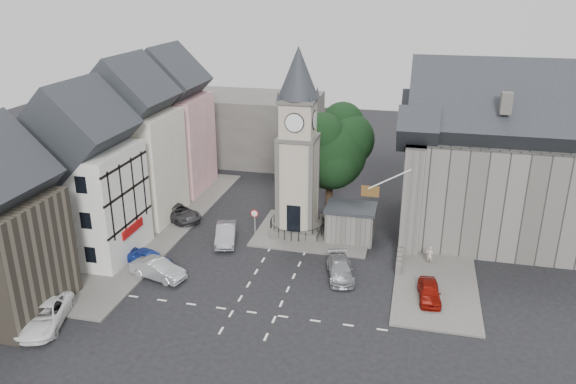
% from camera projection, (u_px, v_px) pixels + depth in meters
% --- Properties ---
extents(ground, '(120.00, 120.00, 0.00)m').
position_uv_depth(ground, '(275.00, 274.00, 43.05)').
color(ground, black).
rests_on(ground, ground).
extents(pavement_west, '(6.00, 30.00, 0.14)m').
position_uv_depth(pavement_west, '(159.00, 226.00, 51.19)').
color(pavement_west, '#595651').
rests_on(pavement_west, ground).
extents(pavement_east, '(6.00, 26.00, 0.14)m').
position_uv_depth(pavement_east, '(435.00, 244.00, 47.72)').
color(pavement_east, '#595651').
rests_on(pavement_east, ground).
extents(central_island, '(10.00, 8.00, 0.16)m').
position_uv_depth(central_island, '(314.00, 232.00, 49.98)').
color(central_island, '#595651').
rests_on(central_island, ground).
extents(road_markings, '(20.00, 8.00, 0.01)m').
position_uv_depth(road_markings, '(254.00, 313.00, 38.05)').
color(road_markings, silver).
rests_on(road_markings, ground).
extents(clock_tower, '(4.86, 4.86, 16.25)m').
position_uv_depth(clock_tower, '(298.00, 144.00, 47.44)').
color(clock_tower, '#4C4944').
rests_on(clock_tower, ground).
extents(stone_shelter, '(4.30, 3.30, 3.08)m').
position_uv_depth(stone_shelter, '(351.00, 223.00, 48.29)').
color(stone_shelter, '#575650').
rests_on(stone_shelter, ground).
extents(town_tree, '(7.20, 7.20, 10.80)m').
position_uv_depth(town_tree, '(330.00, 143.00, 51.97)').
color(town_tree, black).
rests_on(town_tree, ground).
extents(warning_sign_post, '(0.70, 0.19, 2.85)m').
position_uv_depth(warning_sign_post, '(255.00, 218.00, 47.97)').
color(warning_sign_post, black).
rests_on(warning_sign_post, ground).
extents(terrace_pink, '(8.10, 7.60, 12.80)m').
position_uv_depth(terrace_pink, '(170.00, 129.00, 58.62)').
color(terrace_pink, tan).
rests_on(terrace_pink, ground).
extents(terrace_cream, '(8.10, 7.60, 12.80)m').
position_uv_depth(terrace_cream, '(133.00, 150.00, 51.34)').
color(terrace_cream, '#EEE7C7').
rests_on(terrace_cream, ground).
extents(terrace_tudor, '(8.10, 7.60, 12.00)m').
position_uv_depth(terrace_tudor, '(84.00, 182.00, 44.21)').
color(terrace_tudor, silver).
rests_on(terrace_tudor, ground).
extents(backdrop_west, '(20.00, 10.00, 8.00)m').
position_uv_depth(backdrop_west, '(238.00, 127.00, 69.70)').
color(backdrop_west, '#4C4944').
rests_on(backdrop_west, ground).
extents(east_building, '(14.40, 11.40, 12.60)m').
position_uv_depth(east_building, '(485.00, 168.00, 47.47)').
color(east_building, '#575650').
rests_on(east_building, ground).
extents(east_boundary_wall, '(0.40, 16.00, 0.90)m').
position_uv_depth(east_boundary_wall, '(403.00, 228.00, 50.00)').
color(east_boundary_wall, '#575650').
rests_on(east_boundary_wall, ground).
extents(flagpole, '(3.68, 0.10, 2.74)m').
position_uv_depth(flagpole, '(389.00, 179.00, 42.48)').
color(flagpole, white).
rests_on(flagpole, ground).
extents(car_west_blue, '(4.20, 2.59, 1.34)m').
position_uv_depth(car_west_blue, '(149.00, 258.00, 44.11)').
color(car_west_blue, '#1B3799').
rests_on(car_west_blue, ground).
extents(car_west_silver, '(4.66, 2.60, 1.45)m').
position_uv_depth(car_west_silver, '(158.00, 269.00, 42.25)').
color(car_west_silver, '#B0B4B8').
rests_on(car_west_silver, ground).
extents(car_west_grey, '(5.69, 4.67, 1.44)m').
position_uv_depth(car_west_grey, '(178.00, 212.00, 52.56)').
color(car_west_grey, '#333336').
rests_on(car_west_grey, ground).
extents(car_island_silver, '(2.79, 4.89, 1.53)m').
position_uv_depth(car_island_silver, '(226.00, 234.00, 48.06)').
color(car_island_silver, '#9899A0').
rests_on(car_island_silver, ground).
extents(car_island_east, '(2.88, 4.81, 1.30)m').
position_uv_depth(car_island_east, '(340.00, 269.00, 42.44)').
color(car_island_east, '#929599').
rests_on(car_island_east, ground).
extents(car_east_red, '(1.80, 3.82, 1.26)m').
position_uv_depth(car_east_red, '(429.00, 292.00, 39.38)').
color(car_east_red, maroon).
rests_on(car_east_red, ground).
extents(van_sw_white, '(3.92, 5.88, 1.50)m').
position_uv_depth(van_sw_white, '(44.00, 315.00, 36.48)').
color(van_sw_white, white).
rests_on(van_sw_white, ground).
extents(pedestrian, '(0.59, 0.41, 1.57)m').
position_uv_depth(pedestrian, '(430.00, 255.00, 44.27)').
color(pedestrian, '#AB9F8E').
rests_on(pedestrian, ground).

